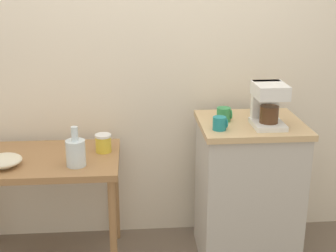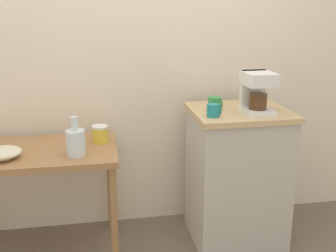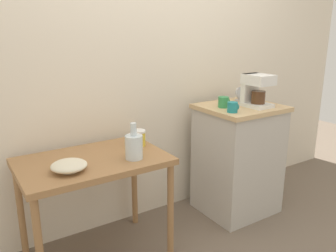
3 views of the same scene
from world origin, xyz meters
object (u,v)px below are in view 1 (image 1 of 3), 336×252
(glass_carafe_vase, at_px, (76,152))
(canister_enamel, at_px, (103,143))
(table_clock, at_px, (266,107))
(coffee_maker, at_px, (268,103))
(bowl_stoneware, at_px, (3,161))
(mug_tall_green, at_px, (224,114))
(mug_dark_teal, at_px, (220,123))

(glass_carafe_vase, xyz_separation_m, canister_enamel, (0.15, 0.21, -0.03))
(table_clock, bearing_deg, canister_enamel, -177.21)
(glass_carafe_vase, relative_size, table_clock, 1.93)
(glass_carafe_vase, bearing_deg, coffee_maker, 2.41)
(bowl_stoneware, relative_size, mug_tall_green, 2.28)
(mug_tall_green, bearing_deg, table_clock, 19.97)
(mug_tall_green, bearing_deg, bowl_stoneware, -174.02)
(bowl_stoneware, distance_m, table_clock, 1.63)
(glass_carafe_vase, xyz_separation_m, coffee_maker, (1.13, 0.05, 0.26))
(mug_dark_teal, bearing_deg, glass_carafe_vase, 179.50)
(canister_enamel, relative_size, mug_tall_green, 1.23)
(mug_tall_green, bearing_deg, coffee_maker, -24.62)
(bowl_stoneware, xyz_separation_m, canister_enamel, (0.56, 0.19, 0.02))
(canister_enamel, xyz_separation_m, coffee_maker, (0.98, -0.16, 0.28))
(coffee_maker, distance_m, mug_tall_green, 0.28)
(glass_carafe_vase, relative_size, coffee_maker, 0.91)
(canister_enamel, height_order, coffee_maker, coffee_maker)
(mug_dark_teal, relative_size, table_clock, 0.69)
(canister_enamel, bearing_deg, table_clock, 2.79)
(glass_carafe_vase, bearing_deg, mug_dark_teal, -0.50)
(bowl_stoneware, bearing_deg, canister_enamel, 18.80)
(bowl_stoneware, relative_size, glass_carafe_vase, 0.88)
(canister_enamel, relative_size, table_clock, 0.92)
(glass_carafe_vase, bearing_deg, canister_enamel, 55.38)
(coffee_maker, height_order, mug_tall_green, coffee_maker)
(glass_carafe_vase, bearing_deg, bowl_stoneware, 177.32)
(canister_enamel, distance_m, mug_tall_green, 0.77)
(canister_enamel, xyz_separation_m, mug_dark_teal, (0.69, -0.22, 0.18))
(mug_dark_teal, bearing_deg, coffee_maker, 10.58)
(mug_tall_green, bearing_deg, glass_carafe_vase, -170.03)
(mug_tall_green, bearing_deg, mug_dark_teal, -108.85)
(mug_dark_teal, bearing_deg, bowl_stoneware, 178.77)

